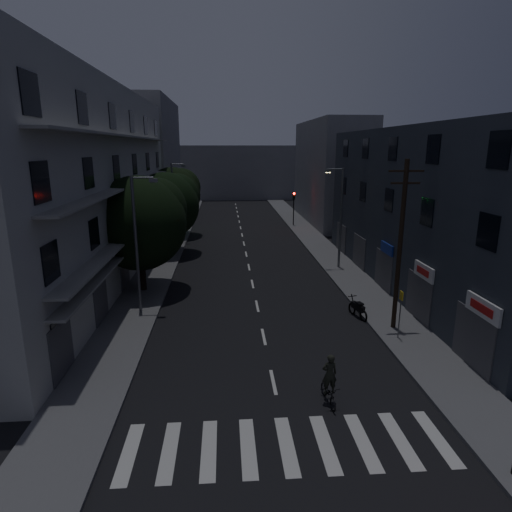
{
  "coord_description": "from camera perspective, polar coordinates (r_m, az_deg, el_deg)",
  "views": [
    {
      "loc": [
        -1.94,
        -14.21,
        9.71
      ],
      "look_at": [
        0.0,
        12.0,
        3.0
      ],
      "focal_mm": 30.0,
      "sensor_mm": 36.0,
      "label": 1
    }
  ],
  "objects": [
    {
      "name": "building_left",
      "position": [
        33.84,
        -21.73,
        8.72
      ],
      "size": [
        7.0,
        36.0,
        14.0
      ],
      "color": "#A8A8A3",
      "rests_on": "ground"
    },
    {
      "name": "traffic_signal_far_left",
      "position": [
        54.26,
        -8.88,
        7.16
      ],
      "size": [
        0.28,
        0.37,
        4.1
      ],
      "color": "black",
      "rests_on": "sidewalk_left"
    },
    {
      "name": "utility_pole",
      "position": [
        23.49,
        18.67,
        1.66
      ],
      "size": [
        1.8,
        0.24,
        9.0
      ],
      "color": "black",
      "rests_on": "sidewalk_right"
    },
    {
      "name": "sidewalk_right",
      "position": [
        41.46,
        9.05,
        0.7
      ],
      "size": [
        3.0,
        90.0,
        0.15
      ],
      "primitive_type": "cube",
      "color": "#565659",
      "rests_on": "ground"
    },
    {
      "name": "tree_mid",
      "position": [
        39.9,
        -11.85,
        6.93
      ],
      "size": [
        6.03,
        6.03,
        7.42
      ],
      "color": "black",
      "rests_on": "sidewalk_left"
    },
    {
      "name": "building_far_end",
      "position": [
        84.36,
        -2.96,
        11.1
      ],
      "size": [
        24.0,
        8.0,
        10.0
      ],
      "primitive_type": "cube",
      "color": "slate",
      "rests_on": "ground"
    },
    {
      "name": "lane_markings",
      "position": [
        46.52,
        -1.75,
        2.28
      ],
      "size": [
        0.15,
        60.5,
        0.01
      ],
      "color": "beige",
      "rests_on": "ground"
    },
    {
      "name": "crosswalk",
      "position": [
        15.71,
        4.12,
        -23.86
      ],
      "size": [
        10.9,
        3.0,
        0.01
      ],
      "color": "beige",
      "rests_on": "ground"
    },
    {
      "name": "street_lamp_left_far",
      "position": [
        44.89,
        -10.85,
        7.53
      ],
      "size": [
        1.51,
        0.25,
        8.0
      ],
      "color": "slate",
      "rests_on": "sidewalk_left"
    },
    {
      "name": "ground",
      "position": [
        40.44,
        -1.36,
        0.43
      ],
      "size": [
        160.0,
        160.0,
        0.0
      ],
      "primitive_type": "plane",
      "color": "black",
      "rests_on": "ground"
    },
    {
      "name": "tree_near",
      "position": [
        29.59,
        -15.2,
        4.71
      ],
      "size": [
        6.32,
        6.32,
        7.79
      ],
      "color": "black",
      "rests_on": "sidewalk_left"
    },
    {
      "name": "sidewalk_left",
      "position": [
        40.75,
        -11.95,
        0.33
      ],
      "size": [
        3.0,
        90.0,
        0.15
      ],
      "primitive_type": "cube",
      "color": "#565659",
      "rests_on": "ground"
    },
    {
      "name": "tree_far",
      "position": [
        48.18,
        -10.98,
        8.26
      ],
      "size": [
        6.05,
        6.05,
        7.48
      ],
      "color": "black",
      "rests_on": "sidewalk_left"
    },
    {
      "name": "building_far_right",
      "position": [
        58.0,
        9.87,
        10.94
      ],
      "size": [
        6.0,
        20.0,
        13.0
      ],
      "primitive_type": "cube",
      "color": "slate",
      "rests_on": "ground"
    },
    {
      "name": "motorcycle",
      "position": [
        25.93,
        13.41,
        -6.91
      ],
      "size": [
        0.76,
        1.91,
        1.25
      ],
      "rotation": [
        0.0,
        0.0,
        0.26
      ],
      "color": "black",
      "rests_on": "ground"
    },
    {
      "name": "street_lamp_left_near",
      "position": [
        25.67,
        -15.49,
        2.31
      ],
      "size": [
        1.51,
        0.25,
        8.0
      ],
      "color": "slate",
      "rests_on": "sidewalk_left"
    },
    {
      "name": "building_right",
      "position": [
        31.74,
        21.97,
        5.66
      ],
      "size": [
        6.19,
        28.0,
        11.0
      ],
      "color": "#2A2F38",
      "rests_on": "ground"
    },
    {
      "name": "street_lamp_right",
      "position": [
        34.88,
        11.09,
        5.63
      ],
      "size": [
        1.51,
        0.25,
        8.0
      ],
      "color": "slate",
      "rests_on": "sidewalk_right"
    },
    {
      "name": "traffic_signal_far_right",
      "position": [
        53.87,
        5.06,
        7.22
      ],
      "size": [
        0.28,
        0.37,
        4.1
      ],
      "color": "black",
      "rests_on": "sidewalk_right"
    },
    {
      "name": "building_far_left",
      "position": [
        63.04,
        -13.74,
        12.37
      ],
      "size": [
        6.0,
        20.0,
        16.0
      ],
      "primitive_type": "cube",
      "color": "slate",
      "rests_on": "ground"
    },
    {
      "name": "bus_stop_sign",
      "position": [
        22.99,
        18.72,
        -6.35
      ],
      "size": [
        0.06,
        0.35,
        2.52
      ],
      "color": "#595B60",
      "rests_on": "sidewalk_right"
    },
    {
      "name": "cyclist",
      "position": [
        17.54,
        9.69,
        -16.82
      ],
      "size": [
        0.73,
        1.68,
        2.07
      ],
      "rotation": [
        0.0,
        0.0,
        0.1
      ],
      "color": "black",
      "rests_on": "ground"
    }
  ]
}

